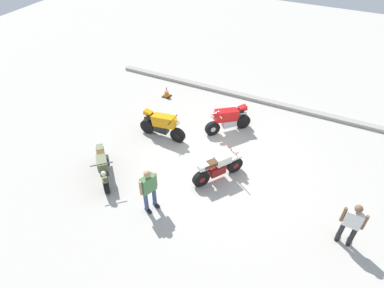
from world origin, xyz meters
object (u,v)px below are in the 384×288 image
object	(u,v)px
motorcycle_cream_vintage	(218,168)
traffic_cone	(166,92)
motorcycle_red_sportbike	(228,119)
person_in_green_shirt	(149,188)
motorcycle_olive_vintage	(103,167)
motorcycle_orange_sportbike	(162,124)
person_in_white_shirt	(352,223)

from	to	relation	value
motorcycle_cream_vintage	traffic_cone	xyz separation A→B (m)	(-4.15, 3.86, -0.23)
motorcycle_red_sportbike	person_in_green_shirt	world-z (taller)	person_in_green_shirt
motorcycle_olive_vintage	motorcycle_red_sportbike	distance (m)	5.13
motorcycle_cream_vintage	motorcycle_olive_vintage	world-z (taller)	same
person_in_green_shirt	traffic_cone	xyz separation A→B (m)	(-2.78, 5.96, -0.63)
motorcycle_cream_vintage	person_in_green_shirt	bearing A→B (deg)	-178.65
person_in_green_shirt	motorcycle_cream_vintage	bearing A→B (deg)	78.74
motorcycle_red_sportbike	traffic_cone	bearing A→B (deg)	-66.77
motorcycle_orange_sportbike	person_in_green_shirt	world-z (taller)	person_in_green_shirt
person_in_white_shirt	motorcycle_olive_vintage	bearing A→B (deg)	100.32
motorcycle_olive_vintage	traffic_cone	distance (m)	5.54
person_in_white_shirt	traffic_cone	size ratio (longest dim) A/B	2.98
motorcycle_red_sportbike	person_in_green_shirt	xyz separation A→B (m)	(-0.72, -4.73, 0.30)
motorcycle_red_sportbike	person_in_green_shirt	distance (m)	4.79
motorcycle_red_sportbike	person_in_white_shirt	distance (m)	5.93
person_in_white_shirt	traffic_cone	distance (m)	9.56
motorcycle_cream_vintage	person_in_white_shirt	distance (m)	4.27
motorcycle_orange_sportbike	person_in_white_shirt	xyz separation A→B (m)	(6.99, -1.97, 0.29)
motorcycle_cream_vintage	motorcycle_orange_sportbike	bearing A→B (deg)	101.93
motorcycle_orange_sportbike	motorcycle_red_sportbike	xyz separation A→B (m)	(2.15, 1.46, 0.00)
motorcycle_red_sportbike	motorcycle_cream_vintage	bearing A→B (deg)	56.72
motorcycle_olive_vintage	motorcycle_cream_vintage	bearing A→B (deg)	72.27
motorcycle_cream_vintage	motorcycle_olive_vintage	bearing A→B (deg)	149.73
motorcycle_red_sportbike	person_in_white_shirt	xyz separation A→B (m)	(4.84, -3.42, 0.29)
motorcycle_olive_vintage	person_in_green_shirt	bearing A→B (deg)	34.85
motorcycle_orange_sportbike	person_in_white_shirt	size ratio (longest dim) A/B	1.24
motorcycle_cream_vintage	person_in_white_shirt	bearing A→B (deg)	-66.14
motorcycle_cream_vintage	person_in_green_shirt	distance (m)	2.54
person_in_green_shirt	traffic_cone	size ratio (longest dim) A/B	3.00
motorcycle_orange_sportbike	motorcycle_olive_vintage	size ratio (longest dim) A/B	1.27
motorcycle_cream_vintage	traffic_cone	world-z (taller)	motorcycle_cream_vintage
motorcycle_red_sportbike	traffic_cone	world-z (taller)	motorcycle_red_sportbike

